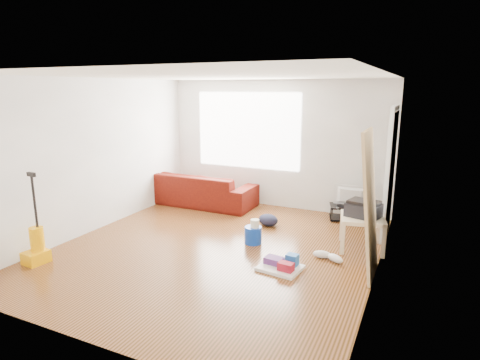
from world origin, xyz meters
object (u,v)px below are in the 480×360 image
at_px(side_table, 363,222).
at_px(cleaning_tray, 282,265).
at_px(bucket, 253,243).
at_px(backpack, 268,225).
at_px(sofa, 202,204).
at_px(tv_stand, 349,212).
at_px(vacuum, 36,246).

distance_m(side_table, cleaning_tray, 1.48).
height_order(side_table, bucket, side_table).
bearing_deg(side_table, bucket, -162.76).
xyz_separation_m(side_table, bucket, (-1.54, -0.48, -0.42)).
bearing_deg(backpack, bucket, -64.49).
relative_size(sofa, cleaning_tray, 3.81).
bearing_deg(sofa, backpack, 159.45).
distance_m(side_table, bucket, 1.67).
bearing_deg(bucket, tv_stand, 57.37).
distance_m(tv_stand, side_table, 1.39).
distance_m(tv_stand, cleaning_tray, 2.50).
bearing_deg(cleaning_tray, bucket, 135.79).
bearing_deg(vacuum, tv_stand, 51.68).
bearing_deg(tv_stand, sofa, 169.18).
bearing_deg(vacuum, side_table, 36.64).
xyz_separation_m(tv_stand, side_table, (0.40, -1.30, 0.28)).
bearing_deg(cleaning_tray, side_table, 54.09).
relative_size(bucket, vacuum, 0.21).
distance_m(bucket, vacuum, 3.07).
height_order(sofa, cleaning_tray, sofa).
xyz_separation_m(sofa, bucket, (1.80, -1.51, 0.00)).
bearing_deg(tv_stand, backpack, -159.24).
xyz_separation_m(sofa, tv_stand, (2.94, 0.27, 0.14)).
xyz_separation_m(tv_stand, backpack, (-1.22, -0.91, -0.14)).
relative_size(sofa, tv_stand, 2.85).
height_order(cleaning_tray, backpack, cleaning_tray).
bearing_deg(tv_stand, vacuum, -150.09).
bearing_deg(sofa, side_table, 162.87).
distance_m(sofa, bucket, 2.35).
height_order(tv_stand, bucket, tv_stand).
bearing_deg(side_table, sofa, 162.87).
height_order(side_table, cleaning_tray, side_table).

